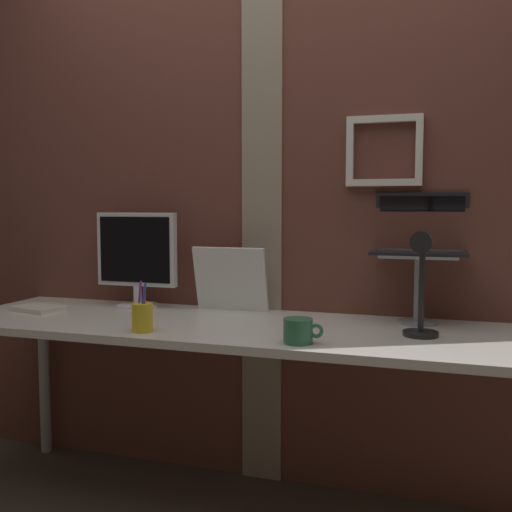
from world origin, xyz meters
TOP-DOWN VIEW (x-y plane):
  - brick_wall_back at (-0.00, 0.47)m, footprint 3.03×0.16m
  - desk at (-0.04, 0.08)m, footprint 2.38×0.67m
  - monitor at (-0.63, 0.29)m, footprint 0.37×0.18m
  - laptop_stand at (0.56, 0.29)m, footprint 0.28×0.22m
  - laptop at (0.56, 0.36)m, footprint 0.35×0.28m
  - whiteboard_panel at (-0.20, 0.32)m, footprint 0.32×0.08m
  - desk_lamp at (0.58, 0.02)m, footprint 0.12×0.20m
  - pen_cup at (-0.36, -0.16)m, footprint 0.07×0.07m
  - coffee_mug at (0.21, -0.16)m, footprint 0.13×0.10m
  - paper_clutter_stack at (-0.98, 0.08)m, footprint 0.23×0.18m

SIDE VIEW (x-z plane):
  - desk at x=-0.04m, z-range 0.31..1.06m
  - paper_clutter_stack at x=-0.98m, z-range 0.75..0.77m
  - coffee_mug at x=0.21m, z-range 0.75..0.83m
  - pen_cup at x=-0.36m, z-range 0.71..0.89m
  - whiteboard_panel at x=-0.20m, z-range 0.75..1.02m
  - laptop_stand at x=0.56m, z-range 0.80..1.06m
  - desk_lamp at x=0.58m, z-range 0.79..1.16m
  - monitor at x=-0.63m, z-range 0.78..1.19m
  - laptop at x=0.56m, z-range 0.96..1.20m
  - brick_wall_back at x=0.00m, z-range 0.00..2.33m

